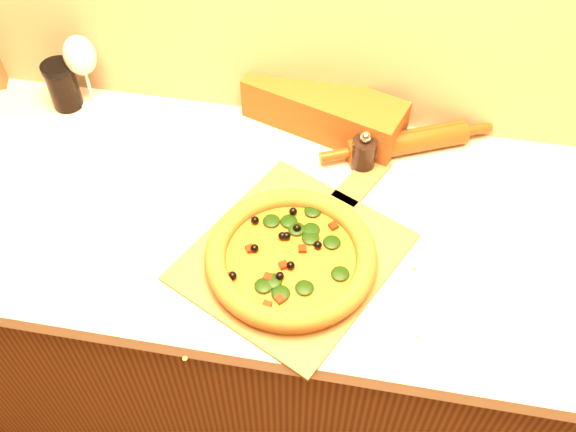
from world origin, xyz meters
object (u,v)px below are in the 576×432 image
(pizza, at_px, (291,257))
(wine_glass, at_px, (80,57))
(rolling_pin, at_px, (407,142))
(dark_jar, at_px, (63,85))
(pizza_peel, at_px, (297,251))
(pepper_grinder, at_px, (364,153))

(pizza, relative_size, wine_glass, 1.79)
(rolling_pin, bearing_deg, pizza, -119.00)
(pizza, distance_m, dark_jar, 0.73)
(pizza, bearing_deg, rolling_pin, 61.00)
(pizza_peel, distance_m, pepper_grinder, 0.29)
(wine_glass, bearing_deg, pizza_peel, -32.55)
(pizza, height_order, wine_glass, wine_glass)
(pizza, xyz_separation_m, pepper_grinder, (0.11, 0.30, 0.01))
(pizza_peel, relative_size, dark_jar, 4.76)
(dark_jar, bearing_deg, pepper_grinder, -6.33)
(pizza, height_order, dark_jar, dark_jar)
(pizza_peel, relative_size, pizza, 1.71)
(wine_glass, xyz_separation_m, dark_jar, (-0.06, -0.02, -0.07))
(dark_jar, bearing_deg, wine_glass, 21.57)
(pizza_peel, relative_size, rolling_pin, 1.49)
(pizza_peel, relative_size, pepper_grinder, 5.53)
(pepper_grinder, xyz_separation_m, dark_jar, (-0.74, 0.08, 0.02))
(rolling_pin, height_order, wine_glass, wine_glass)
(pizza_peel, bearing_deg, wine_glass, 173.70)
(pizza_peel, distance_m, wine_glass, 0.70)
(pizza, xyz_separation_m, wine_glass, (-0.57, 0.40, 0.10))
(pizza, distance_m, pepper_grinder, 0.32)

